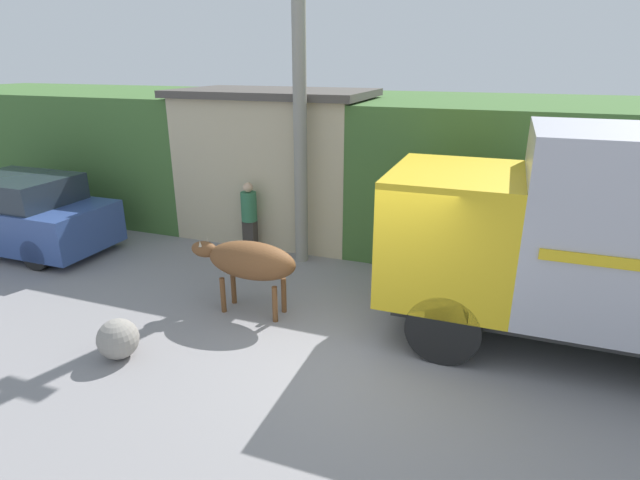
{
  "coord_description": "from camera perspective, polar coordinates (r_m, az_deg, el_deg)",
  "views": [
    {
      "loc": [
        1.72,
        -6.18,
        4.13
      ],
      "look_at": [
        -0.94,
        1.0,
        1.35
      ],
      "focal_mm": 28.0,
      "sensor_mm": 36.0,
      "label": 1
    }
  ],
  "objects": [
    {
      "name": "ground_plane",
      "position": [
        7.62,
        4.14,
        -12.89
      ],
      "size": [
        60.0,
        60.0,
        0.0
      ],
      "primitive_type": "plane",
      "color": "gray"
    },
    {
      "name": "hillside_embankment",
      "position": [
        12.67,
        12.28,
        8.15
      ],
      "size": [
        32.0,
        5.3,
        3.27
      ],
      "color": "#426B33",
      "rests_on": "ground_plane"
    },
    {
      "name": "building_backdrop",
      "position": [
        12.25,
        -5.11,
        8.69
      ],
      "size": [
        4.52,
        2.7,
        3.48
      ],
      "color": "#C6B793",
      "rests_on": "ground_plane"
    },
    {
      "name": "cargo_truck",
      "position": [
        8.02,
        31.92,
        0.02
      ],
      "size": [
        6.33,
        2.4,
        3.28
      ],
      "rotation": [
        0.0,
        0.0,
        -0.04
      ],
      "color": "#2D2D2D",
      "rests_on": "ground_plane"
    },
    {
      "name": "brown_cow",
      "position": [
        8.45,
        -8.11,
        -2.38
      ],
      "size": [
        1.95,
        0.65,
        1.28
      ],
      "rotation": [
        0.0,
        0.0,
        -0.18
      ],
      "color": "brown",
      "rests_on": "ground_plane"
    },
    {
      "name": "parked_suv",
      "position": [
        13.18,
        -31.06,
        2.5
      ],
      "size": [
        4.22,
        1.88,
        1.71
      ],
      "rotation": [
        0.0,
        0.0,
        -0.05
      ],
      "color": "#334C8C",
      "rests_on": "ground_plane"
    },
    {
      "name": "pedestrian_on_hill",
      "position": [
        11.17,
        -8.09,
        2.85
      ],
      "size": [
        0.39,
        0.39,
        1.62
      ],
      "rotation": [
        0.0,
        0.0,
        3.02
      ],
      "color": "#38332D",
      "rests_on": "ground_plane"
    },
    {
      "name": "utility_pole",
      "position": [
        10.15,
        -2.32,
        15.46
      ],
      "size": [
        0.9,
        0.27,
        6.48
      ],
      "color": "gray",
      "rests_on": "ground_plane"
    },
    {
      "name": "roadside_rock",
      "position": [
        7.96,
        -22.09,
        -10.43
      ],
      "size": [
        0.6,
        0.6,
        0.6
      ],
      "color": "gray",
      "rests_on": "ground_plane"
    }
  ]
}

